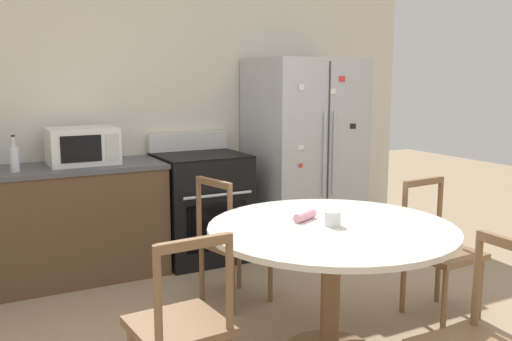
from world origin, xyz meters
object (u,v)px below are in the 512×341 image
at_px(dining_chair_left, 181,327).
at_px(candle_glass, 333,220).
at_px(refrigerator, 304,154).
at_px(dining_chair_right, 439,252).
at_px(microwave, 82,146).
at_px(oven_range, 201,206).
at_px(counter_bottle, 14,158).
at_px(dining_chair_far, 233,243).

relative_size(dining_chair_left, candle_glass, 9.82).
height_order(refrigerator, dining_chair_right, refrigerator).
bearing_deg(refrigerator, microwave, 176.28).
bearing_deg(microwave, oven_range, -3.38).
xyz_separation_m(microwave, dining_chair_left, (-0.02, -2.17, -0.61)).
xyz_separation_m(dining_chair_right, dining_chair_left, (-1.92, -0.27, 0.00)).
bearing_deg(dining_chair_left, oven_range, 61.04).
relative_size(counter_bottle, dining_chair_far, 0.30).
height_order(dining_chair_far, dining_chair_left, same).
distance_m(counter_bottle, dining_chair_right, 3.02).
relative_size(dining_chair_far, dining_chair_left, 1.00).
height_order(counter_bottle, candle_glass, counter_bottle).
distance_m(refrigerator, dining_chair_left, 2.88).
bearing_deg(microwave, refrigerator, -3.72).
xyz_separation_m(counter_bottle, candle_glass, (1.45, -1.87, -0.20)).
xyz_separation_m(oven_range, candle_glass, (-0.03, -1.96, 0.33)).
height_order(oven_range, counter_bottle, counter_bottle).
bearing_deg(counter_bottle, microwave, 16.36).
relative_size(oven_range, dining_chair_far, 1.20).
xyz_separation_m(microwave, counter_bottle, (-0.51, -0.15, -0.04)).
relative_size(counter_bottle, candle_glass, 2.90).
height_order(microwave, candle_glass, microwave).
xyz_separation_m(refrigerator, dining_chair_left, (-1.99, -2.04, -0.43)).
distance_m(microwave, dining_chair_right, 2.75).
bearing_deg(dining_chair_right, dining_chair_left, 4.20).
distance_m(microwave, candle_glass, 2.24).
distance_m(oven_range, dining_chair_right, 2.06).
bearing_deg(candle_glass, microwave, 114.91).
bearing_deg(dining_chair_left, dining_chair_right, 4.15).
xyz_separation_m(dining_chair_far, dining_chair_left, (-0.80, -1.10, 0.00)).
distance_m(dining_chair_far, dining_chair_right, 1.39).
distance_m(dining_chair_right, candle_glass, 1.03).
xyz_separation_m(counter_bottle, dining_chair_right, (2.40, -1.75, -0.57)).
xyz_separation_m(microwave, candle_glass, (0.94, -2.02, -0.25)).
xyz_separation_m(oven_range, counter_bottle, (-1.48, -0.09, 0.53)).
relative_size(counter_bottle, dining_chair_right, 0.30).
xyz_separation_m(refrigerator, oven_range, (-1.00, 0.07, -0.40)).
bearing_deg(dining_chair_left, candle_glass, 5.12).
xyz_separation_m(dining_chair_far, candle_glass, (0.16, -0.95, 0.36)).
distance_m(refrigerator, microwave, 1.98).
height_order(microwave, dining_chair_far, microwave).
height_order(refrigerator, candle_glass, refrigerator).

